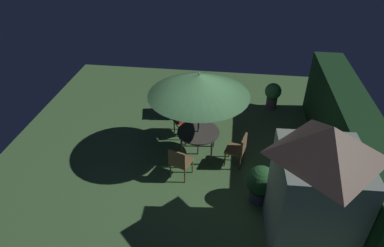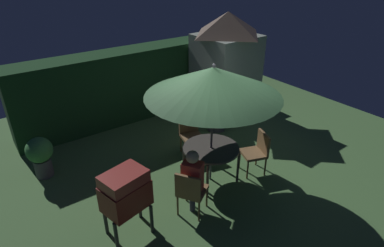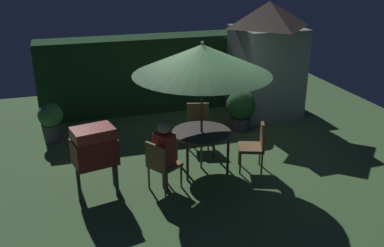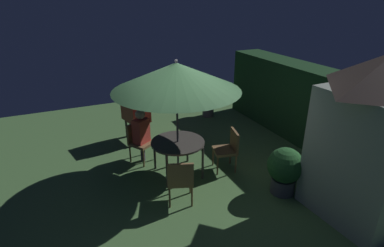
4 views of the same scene
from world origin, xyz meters
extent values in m
plane|color=#47703D|center=(0.00, 0.00, 0.00)|extent=(11.00, 11.00, 0.00)
cube|color=#193D1E|center=(0.00, 3.50, 0.96)|extent=(6.51, 0.85, 1.92)
cube|color=gray|center=(2.23, 2.29, 1.11)|extent=(1.56, 1.52, 2.21)
pyramid|color=brown|center=(2.23, 2.29, 2.51)|extent=(1.66, 1.61, 0.60)
cube|color=slate|center=(2.20, 3.04, 0.86)|extent=(0.64, 0.05, 1.72)
cylinder|color=#47423D|center=(-0.23, -0.13, 0.74)|extent=(1.11, 1.11, 0.04)
cylinder|color=#3C3834|center=(-0.62, -0.52, 0.36)|extent=(0.05, 0.05, 0.72)
cylinder|color=#3C3834|center=(0.16, -0.52, 0.36)|extent=(0.05, 0.05, 0.72)
cylinder|color=#3C3834|center=(-0.62, 0.26, 0.36)|extent=(0.05, 0.05, 0.72)
cylinder|color=#3C3834|center=(0.16, 0.26, 0.36)|extent=(0.05, 0.05, 0.72)
cylinder|color=#4C4C51|center=(-0.23, -0.13, 1.20)|extent=(0.04, 0.04, 2.39)
cone|color=#2D5633|center=(-0.23, -0.13, 2.12)|extent=(2.49, 2.49, 0.53)
sphere|color=#4C4C51|center=(-0.23, -0.13, 2.42)|extent=(0.06, 0.06, 0.06)
cube|color=maroon|center=(-2.22, -0.48, 0.78)|extent=(0.79, 0.64, 0.45)
cube|color=maroon|center=(-2.22, -0.48, 1.10)|extent=(0.75, 0.61, 0.20)
cylinder|color=#262628|center=(-2.53, -0.69, 0.28)|extent=(0.06, 0.06, 0.55)
cylinder|color=#262628|center=(-1.91, -0.69, 0.28)|extent=(0.06, 0.06, 0.55)
cylinder|color=#262628|center=(-2.53, -0.27, 0.28)|extent=(0.06, 0.06, 0.55)
cylinder|color=#262628|center=(-1.91, -0.27, 0.28)|extent=(0.06, 0.06, 0.55)
cube|color=olive|center=(-1.07, -0.67, 0.45)|extent=(0.64, 0.64, 0.06)
cube|color=olive|center=(-1.25, -0.78, 0.68)|extent=(0.29, 0.41, 0.45)
cylinder|color=brown|center=(-1.35, -0.61, 0.23)|extent=(0.04, 0.04, 0.45)
cylinder|color=brown|center=(-1.14, -0.94, 0.23)|extent=(0.04, 0.04, 0.45)
cylinder|color=brown|center=(-1.01, -0.39, 0.23)|extent=(0.04, 0.04, 0.45)
cylinder|color=brown|center=(-0.80, -0.73, 0.23)|extent=(0.04, 0.04, 0.45)
cube|color=olive|center=(0.64, -0.45, 0.45)|extent=(0.59, 0.59, 0.06)
cube|color=olive|center=(0.84, -0.52, 0.68)|extent=(0.20, 0.45, 0.45)
cylinder|color=brown|center=(0.76, -0.70, 0.23)|extent=(0.04, 0.04, 0.45)
cylinder|color=brown|center=(0.90, -0.33, 0.23)|extent=(0.04, 0.04, 0.45)
cylinder|color=brown|center=(0.39, -0.57, 0.23)|extent=(0.04, 0.04, 0.45)
cylinder|color=brown|center=(0.52, -0.19, 0.23)|extent=(0.04, 0.04, 0.45)
cube|color=olive|center=(0.02, 0.85, 0.45)|extent=(0.56, 0.56, 0.06)
cube|color=olive|center=(0.07, 1.05, 0.68)|extent=(0.46, 0.16, 0.45)
cylinder|color=brown|center=(0.26, 1.00, 0.23)|extent=(0.04, 0.04, 0.45)
cylinder|color=brown|center=(-0.13, 1.09, 0.23)|extent=(0.04, 0.04, 0.45)
cylinder|color=brown|center=(0.16, 0.61, 0.23)|extent=(0.04, 0.04, 0.45)
cylinder|color=brown|center=(-0.23, 0.71, 0.23)|extent=(0.04, 0.04, 0.45)
cylinder|color=#4C4C51|center=(-2.96, 2.00, 0.20)|extent=(0.35, 0.35, 0.40)
sphere|color=#3D8442|center=(-2.96, 2.00, 0.62)|extent=(0.53, 0.53, 0.53)
cylinder|color=#4C4C51|center=(1.23, 1.45, 0.16)|extent=(0.46, 0.46, 0.31)
sphere|color=#235628|center=(1.23, 1.45, 0.60)|extent=(0.68, 0.68, 0.68)
cube|color=#CC3D33|center=(-1.07, -0.67, 0.76)|extent=(0.38, 0.42, 0.55)
sphere|color=tan|center=(-1.07, -0.67, 1.15)|extent=(0.22, 0.22, 0.22)
cylinder|color=#383347|center=(-1.07, -0.67, 0.24)|extent=(0.10, 0.10, 0.48)
camera|label=1|loc=(6.84, 0.62, 5.83)|focal=31.33mm
camera|label=2|loc=(-3.68, -4.26, 4.09)|focal=30.10mm
camera|label=3|loc=(-2.54, -7.16, 3.86)|focal=40.19mm
camera|label=4|loc=(5.04, -2.22, 3.56)|focal=28.69mm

